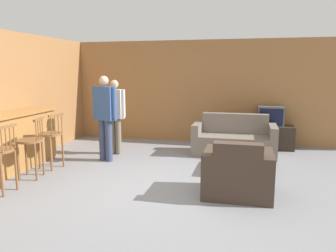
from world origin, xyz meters
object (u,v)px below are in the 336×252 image
Objects in this scene: bar_chair_far at (51,138)px; armchair_near at (238,175)px; bar_chair_near at (0,155)px; tv at (270,116)px; bar_chair_mid at (31,145)px; person_by_window at (115,112)px; tv_unit at (269,137)px; couch_far at (234,140)px; book_on_table at (245,150)px; coffee_table at (240,152)px; person_by_counter at (105,114)px.

bar_chair_far is 3.55m from armchair_near.
bar_chair_near is 1.77× the size of tv.
person_by_window is (0.77, 1.90, 0.34)m from bar_chair_mid.
tv is (0.00, -0.00, 0.51)m from tv_unit.
couch_far is 1.61× the size of tv_unit.
bar_chair_far is at bearing -172.10° from book_on_table.
bar_chair_far is 3.83m from couch_far.
bar_chair_near is 1.00× the size of bar_chair_mid.
tv is 0.36× the size of person_by_window.
bar_chair_mid is at bearing -143.47° from couch_far.
coffee_table is at bearing 89.59° from armchair_near.
bar_chair_near is 1.05× the size of armchair_near.
bar_chair_far is 3.62m from book_on_table.
tv reaches higher than tv_unit.
book_on_table is at bearing -104.44° from tv_unit.
couch_far is (3.34, 2.47, -0.27)m from bar_chair_mid.
book_on_table is (3.59, 0.50, -0.15)m from bar_chair_far.
tv_unit is at bearing 71.92° from coffee_table.
couch_far is 1.21m from coffee_table.
armchair_near is 1.05× the size of coffee_table.
bar_chair_mid is (-0.00, 0.73, 0.00)m from bar_chair_near.
book_on_table is (0.09, -0.17, 0.08)m from coffee_table.
couch_far is at bearing 12.63° from person_by_window.
tv_unit is 0.51m from tv.
book_on_table is 0.15× the size of person_by_counter.
coffee_table is 0.86× the size of tv_unit.
person_by_window is at bearing 164.17° from book_on_table.
couch_far is at bearing -136.66° from tv.
bar_chair_mid reaches higher than tv.
bar_chair_near reaches higher than book_on_table.
bar_chair_mid is 3.73m from coffee_table.
armchair_near is at bearing -35.17° from person_by_window.
person_by_window reaches higher than bar_chair_near.
couch_far is at bearing 24.43° from person_by_counter.
bar_chair_mid is at bearing 90.03° from bar_chair_near.
person_by_window reaches higher than tv_unit.
book_on_table is at bearing -15.83° from person_by_window.
tv_unit is at bearing 90.00° from tv.
couch_far is at bearing 36.53° from bar_chair_mid.
armchair_near is 3.38m from person_by_window.
armchair_near is 1.29m from coffee_table.
person_by_window is (-2.82, 0.80, 0.50)m from book_on_table.
bar_chair_near is at bearing -136.22° from couch_far.
tv is (4.14, 2.63, 0.20)m from bar_chair_far.
tv_unit is at bearing 29.77° from person_by_counter.
bar_chair_far is at bearing -150.71° from couch_far.
person_by_window reaches higher than coffee_table.
bar_chair_near reaches higher than couch_far.
tv_unit is at bearing 75.56° from book_on_table.
armchair_near reaches higher than coffee_table.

